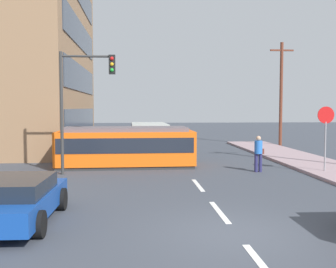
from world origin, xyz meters
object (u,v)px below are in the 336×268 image
at_px(streetcar_tram, 126,146).
at_px(parked_sedan_near, 18,199).
at_px(parked_sedan_mid, 88,147).
at_px(utility_pole_mid, 281,92).
at_px(traffic_light_mast, 82,90).
at_px(city_bus, 149,134).
at_px(parked_sedan_far, 91,139).
at_px(stop_sign, 326,125).
at_px(parked_sedan_furthest, 104,134).
at_px(pedestrian_crossing, 258,152).

distance_m(streetcar_tram, parked_sedan_near, 10.18).
xyz_separation_m(parked_sedan_near, parked_sedan_mid, (0.16, 13.82, 0.00)).
bearing_deg(parked_sedan_near, utility_pole_mid, 54.55).
height_order(parked_sedan_mid, traffic_light_mast, traffic_light_mast).
relative_size(parked_sedan_mid, utility_pole_mid, 0.57).
xyz_separation_m(city_bus, parked_sedan_near, (-3.98, -18.87, -0.42)).
height_order(parked_sedan_far, stop_sign, stop_sign).
bearing_deg(stop_sign, utility_pole_mid, 78.52).
distance_m(parked_sedan_near, traffic_light_mast, 8.30).
height_order(parked_sedan_far, utility_pole_mid, utility_pole_mid).
distance_m(parked_sedan_far, parked_sedan_furthest, 5.87).
distance_m(streetcar_tram, parked_sedan_far, 10.84).
xyz_separation_m(city_bus, parked_sedan_far, (-4.31, 1.44, -0.42)).
bearing_deg(parked_sedan_far, parked_sedan_near, -89.07).
bearing_deg(city_bus, traffic_light_mast, -106.45).
height_order(streetcar_tram, stop_sign, stop_sign).
relative_size(streetcar_tram, utility_pole_mid, 0.86).
bearing_deg(parked_sedan_mid, city_bus, 52.89).
distance_m(streetcar_tram, utility_pole_mid, 15.58).
xyz_separation_m(parked_sedan_near, stop_sign, (11.49, 6.96, 1.57)).
height_order(streetcar_tram, utility_pole_mid, utility_pole_mid).
height_order(streetcar_tram, parked_sedan_furthest, streetcar_tram).
height_order(parked_sedan_furthest, stop_sign, stop_sign).
bearing_deg(parked_sedan_furthest, parked_sedan_mid, -89.79).
bearing_deg(parked_sedan_far, stop_sign, -48.48).
distance_m(parked_sedan_mid, parked_sedan_far, 6.51).
distance_m(city_bus, parked_sedan_mid, 6.34).
height_order(parked_sedan_near, stop_sign, stop_sign).
distance_m(pedestrian_crossing, parked_sedan_mid, 10.49).
distance_m(parked_sedan_far, stop_sign, 17.90).
bearing_deg(parked_sedan_near, pedestrian_crossing, 41.57).
bearing_deg(streetcar_tram, stop_sign, -17.92).
xyz_separation_m(streetcar_tram, city_bus, (1.46, 9.01, 0.01)).
xyz_separation_m(parked_sedan_furthest, traffic_light_mast, (0.55, -18.50, 3.12)).
bearing_deg(stop_sign, parked_sedan_furthest, 120.63).
bearing_deg(pedestrian_crossing, streetcar_tram, 160.53).
relative_size(pedestrian_crossing, traffic_light_mast, 0.31).
xyz_separation_m(streetcar_tram, pedestrian_crossing, (6.14, -2.17, -0.09)).
height_order(pedestrian_crossing, parked_sedan_near, pedestrian_crossing).
bearing_deg(parked_sedan_far, parked_sedan_furthest, 85.62).
bearing_deg(city_bus, streetcar_tram, -99.20).
xyz_separation_m(parked_sedan_near, traffic_light_mast, (0.67, 7.66, 3.12)).
bearing_deg(parked_sedan_far, pedestrian_crossing, -54.53).
height_order(parked_sedan_far, parked_sedan_furthest, same).
height_order(parked_sedan_mid, parked_sedan_furthest, same).
height_order(parked_sedan_far, traffic_light_mast, traffic_light_mast).
bearing_deg(traffic_light_mast, parked_sedan_mid, 94.73).
relative_size(streetcar_tram, parked_sedan_furthest, 1.54).
height_order(city_bus, parked_sedan_furthest, city_bus).
bearing_deg(parked_sedan_furthest, streetcar_tram, -81.61).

